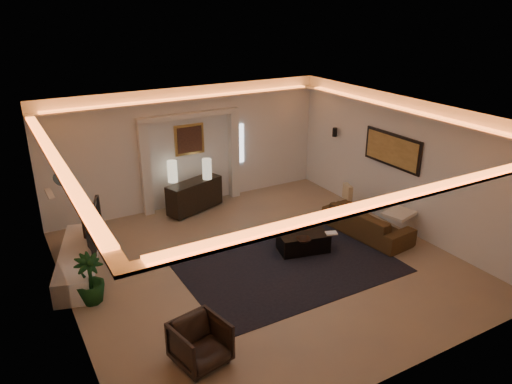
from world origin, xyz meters
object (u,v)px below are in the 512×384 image
sofa (367,222)px  armchair (200,343)px  coffee_table (303,242)px  console (195,195)px

sofa → armchair: bearing=105.7°
sofa → armchair: (-4.75, -1.91, 0.03)m
sofa → coffee_table: (-1.63, 0.06, -0.09)m
sofa → coffee_table: size_ratio=2.04×
sofa → coffee_table: bearing=81.5°
console → sofa: bearing=-67.4°
console → sofa: 4.08m
coffee_table → sofa: bearing=11.3°
console → coffee_table: size_ratio=1.44×
sofa → coffee_table: sofa is taller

